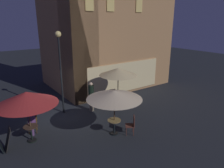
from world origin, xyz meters
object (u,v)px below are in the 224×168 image
patio_umbrella_1 (118,72)px  cafe_chair_0 (32,120)px  cafe_table_0 (31,131)px  cafe_chair_1 (113,95)px  cafe_table_2 (114,125)px  patron_seated_0 (32,119)px  menu_sandwich_board (3,140)px  patio_umbrella_2 (114,95)px  street_lamp_near_corner (60,58)px  patron_standing_1 (91,97)px  patio_umbrella_0 (27,98)px  cafe_table_1 (118,100)px  cafe_chair_2 (132,124)px

patio_umbrella_1 → cafe_chair_0: patio_umbrella_1 is taller
cafe_table_0 → cafe_chair_1: 5.55m
cafe_table_2 → patron_seated_0: 3.88m
menu_sandwich_board → patio_umbrella_2: bearing=-15.2°
cafe_table_2 → street_lamp_near_corner: bearing=105.9°
cafe_chair_0 → patron_standing_1: bearing=115.5°
patio_umbrella_2 → cafe_chair_0: (-3.05, 2.47, -1.39)m
cafe_chair_0 → cafe_chair_1: (5.10, 0.52, 0.01)m
menu_sandwich_board → cafe_chair_0: (1.41, 0.92, 0.09)m
patio_umbrella_0 → menu_sandwich_board: bearing=-175.6°
cafe_table_0 → patron_standing_1: bearing=18.4°
patron_standing_1 → cafe_chair_0: bearing=-143.0°
patio_umbrella_2 → cafe_chair_0: bearing=141.0°
cafe_chair_0 → cafe_table_1: bearing=105.4°
patio_umbrella_2 → cafe_chair_1: size_ratio=2.60×
cafe_table_0 → patron_seated_0: 0.76m
cafe_table_0 → cafe_table_2: size_ratio=1.01×
cafe_table_0 → cafe_chair_0: bearing=71.4°
patio_umbrella_0 → patron_standing_1: patio_umbrella_0 is taller
cafe_chair_2 → patron_standing_1: patron_standing_1 is taller
patio_umbrella_0 → patron_standing_1: bearing=18.4°
menu_sandwich_board → cafe_chair_2: 5.51m
patio_umbrella_0 → patron_seated_0: bearing=71.4°
cafe_table_2 → cafe_chair_0: (-3.05, 2.47, 0.09)m
patron_seated_0 → patron_standing_1: 3.59m
street_lamp_near_corner → cafe_chair_2: size_ratio=5.04×
cafe_table_2 → cafe_chair_2: bearing=-36.6°
patio_umbrella_0 → patio_umbrella_1: (5.18, 0.56, 0.27)m
patio_umbrella_2 → cafe_chair_2: (0.66, -0.49, -1.42)m
cafe_table_2 → cafe_chair_2: size_ratio=0.79×
cafe_table_2 → patio_umbrella_0: bearing=153.9°
cafe_chair_0 → street_lamp_near_corner: bearing=137.5°
cafe_table_0 → cafe_chair_1: cafe_chair_1 is taller
cafe_table_0 → cafe_table_1: size_ratio=0.94×
cafe_chair_1 → cafe_chair_2: size_ratio=1.06×
patio_umbrella_1 → cafe_chair_1: bearing=75.8°
cafe_table_1 → patio_umbrella_2: bearing=-130.2°
street_lamp_near_corner → patio_umbrella_0: size_ratio=1.79×
patron_standing_1 → cafe_table_1: bearing=3.9°
menu_sandwich_board → patron_standing_1: size_ratio=0.54×
cafe_table_0 → cafe_chair_0: size_ratio=0.76×
patio_umbrella_0 → cafe_table_2: bearing=-26.1°
cafe_table_0 → patio_umbrella_2: patio_umbrella_2 is taller
cafe_table_0 → cafe_table_2: bearing=-26.1°
patron_standing_1 → patio_umbrella_1: bearing=3.9°
menu_sandwich_board → cafe_chair_0: bearing=37.1°
cafe_chair_0 → cafe_chair_2: cafe_chair_0 is taller
patio_umbrella_1 → cafe_chair_2: patio_umbrella_1 is taller
cafe_chair_0 → cafe_chair_1: bearing=114.4°
street_lamp_near_corner → cafe_chair_2: (1.68, -4.08, -2.65)m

